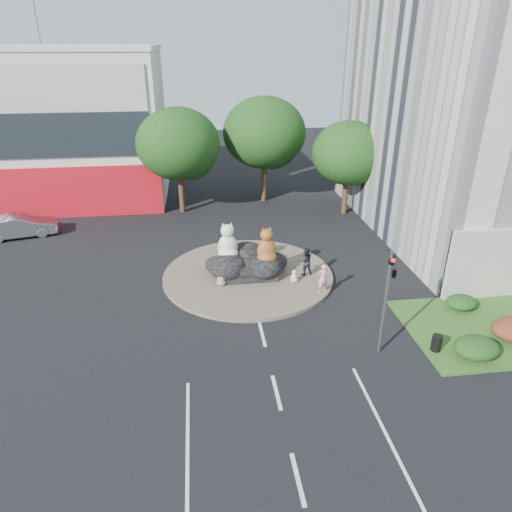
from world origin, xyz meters
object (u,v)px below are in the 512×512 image
(pedestrian_pink, at_px, (323,278))
(pedestrian_dark, at_px, (305,261))
(kitten_white, at_px, (294,275))
(cat_tabby, at_px, (267,245))
(parked_car, at_px, (20,226))
(litter_bin, at_px, (437,343))
(cat_white, at_px, (228,241))
(kitten_calico, at_px, (221,277))

(pedestrian_pink, distance_m, pedestrian_dark, 2.20)
(kitten_white, xyz_separation_m, pedestrian_pink, (1.30, -1.35, 0.44))
(cat_tabby, height_order, pedestrian_pink, cat_tabby)
(parked_car, relative_size, litter_bin, 6.34)
(cat_tabby, distance_m, litter_bin, 10.41)
(cat_white, distance_m, kitten_calico, 2.21)
(kitten_calico, height_order, litter_bin, kitten_calico)
(litter_bin, bearing_deg, pedestrian_pink, 123.32)
(pedestrian_pink, bearing_deg, parked_car, -42.35)
(cat_tabby, height_order, kitten_white, cat_tabby)
(parked_car, bearing_deg, cat_tabby, -131.36)
(litter_bin, bearing_deg, parked_car, 144.10)
(cat_white, xyz_separation_m, kitten_calico, (-0.52, -1.53, -1.51))
(kitten_white, bearing_deg, litter_bin, -78.03)
(cat_white, distance_m, pedestrian_dark, 4.68)
(cat_tabby, bearing_deg, litter_bin, -62.00)
(cat_white, relative_size, cat_tabby, 1.05)
(pedestrian_pink, bearing_deg, kitten_white, -58.84)
(kitten_white, relative_size, pedestrian_pink, 0.46)
(pedestrian_pink, distance_m, litter_bin, 6.79)
(kitten_calico, distance_m, pedestrian_dark, 5.02)
(kitten_white, relative_size, parked_car, 0.16)
(kitten_calico, bearing_deg, cat_white, 115.38)
(cat_white, relative_size, litter_bin, 2.93)
(litter_bin, bearing_deg, cat_white, 134.80)
(cat_tabby, xyz_separation_m, litter_bin, (6.46, -7.99, -1.66))
(kitten_white, distance_m, litter_bin, 8.61)
(kitten_white, height_order, pedestrian_pink, pedestrian_pink)
(cat_tabby, distance_m, kitten_calico, 3.17)
(cat_white, bearing_deg, pedestrian_pink, -33.24)
(pedestrian_pink, distance_m, parked_car, 21.97)
(parked_car, bearing_deg, pedestrian_pink, -133.46)
(kitten_calico, relative_size, parked_car, 0.21)
(cat_white, height_order, litter_bin, cat_white)
(pedestrian_dark, relative_size, parked_car, 0.35)
(cat_white, height_order, pedestrian_dark, cat_white)
(kitten_white, relative_size, pedestrian_dark, 0.45)
(cat_white, bearing_deg, parked_car, 149.59)
(cat_tabby, height_order, pedestrian_dark, cat_tabby)
(kitten_calico, bearing_deg, litter_bin, 6.01)
(cat_tabby, xyz_separation_m, pedestrian_dark, (2.28, -0.18, -1.10))
(cat_white, bearing_deg, kitten_calico, -110.22)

